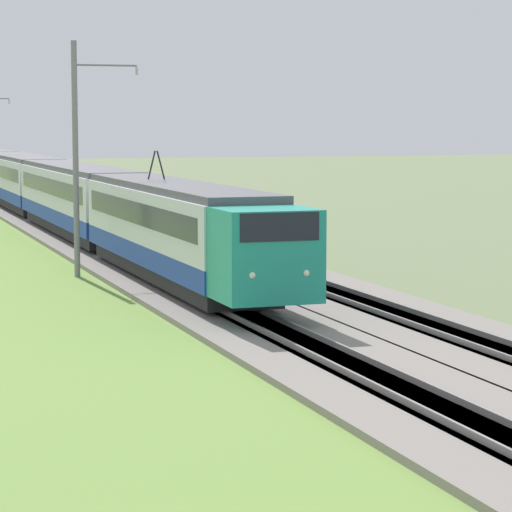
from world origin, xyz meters
name	(u,v)px	position (x,y,z in m)	size (l,w,h in m)	color
ballast_main	(111,254)	(50.00, 0.00, 0.15)	(240.00, 4.40, 0.30)	gray
ballast_adjacent	(204,251)	(50.00, -4.31, 0.15)	(240.00, 4.40, 0.30)	gray
track_main	(111,254)	(50.00, 0.00, 0.16)	(240.00, 1.57, 0.45)	#4C4238
track_adjacent	(204,251)	(50.00, -4.31, 0.16)	(240.00, 1.57, 0.45)	#4C4238
passenger_train	(45,186)	(68.50, 0.00, 2.30)	(80.63, 2.86, 4.93)	teal
catenary_mast_mid	(77,157)	(42.91, 2.74, 4.66)	(0.22, 2.56, 9.03)	slate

